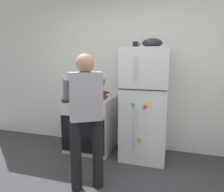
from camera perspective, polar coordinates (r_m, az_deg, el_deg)
kitchen_wall_back at (r=3.62m, az=4.01°, el=7.11°), size 6.00×0.10×2.70m
refrigerator at (r=3.24m, az=9.09°, el=-2.24°), size 0.68×0.72×1.70m
stove_range at (r=3.57m, az=-5.99°, el=-7.65°), size 0.76×0.67×0.91m
person_cook at (r=2.41m, az=-7.29°, el=-3.83°), size 0.69×0.76×1.60m
red_pot at (r=3.35m, az=-3.90°, el=0.38°), size 0.37×0.27×0.12m
coffee_mug at (r=3.25m, az=6.49°, el=13.82°), size 0.11×0.08×0.10m
pepper_mill at (r=3.76m, az=-9.12°, el=1.59°), size 0.05×0.05×0.15m
mixing_bowl at (r=3.17m, az=11.05°, el=14.15°), size 0.30×0.30×0.13m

